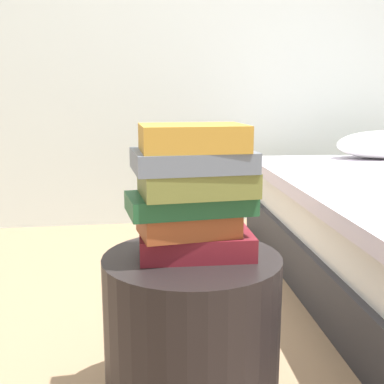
# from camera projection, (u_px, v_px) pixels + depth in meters

# --- Properties ---
(wall_back) EXTENTS (7.00, 0.08, 2.60)m
(wall_back) POSITION_uv_depth(u_px,v_px,m) (143.00, 14.00, 2.99)
(wall_back) COLOR silver
(wall_back) RESTS_ON ground_plane
(side_table) EXTENTS (0.45, 0.45, 0.43)m
(side_table) POSITION_uv_depth(u_px,v_px,m) (192.00, 336.00, 1.26)
(side_table) COLOR black
(side_table) RESTS_ON ground_plane
(book_maroon) EXTENTS (0.29, 0.17, 0.06)m
(book_maroon) POSITION_uv_depth(u_px,v_px,m) (196.00, 244.00, 1.23)
(book_maroon) COLOR maroon
(book_maroon) RESTS_ON side_table
(book_rust) EXTENTS (0.25, 0.18, 0.06)m
(book_rust) POSITION_uv_depth(u_px,v_px,m) (188.00, 223.00, 1.21)
(book_rust) COLOR #994723
(book_rust) RESTS_ON book_maroon
(book_forest) EXTENTS (0.31, 0.20, 0.04)m
(book_forest) POSITION_uv_depth(u_px,v_px,m) (190.00, 203.00, 1.19)
(book_forest) COLOR #1E512D
(book_forest) RESTS_ON book_rust
(book_olive) EXTENTS (0.28, 0.20, 0.06)m
(book_olive) POSITION_uv_depth(u_px,v_px,m) (197.00, 183.00, 1.18)
(book_olive) COLOR olive
(book_olive) RESTS_ON book_forest
(book_slate) EXTENTS (0.29, 0.22, 0.05)m
(book_slate) POSITION_uv_depth(u_px,v_px,m) (193.00, 160.00, 1.17)
(book_slate) COLOR slate
(book_slate) RESTS_ON book_olive
(book_ochre) EXTENTS (0.25, 0.18, 0.06)m
(book_ochre) POSITION_uv_depth(u_px,v_px,m) (192.00, 138.00, 1.15)
(book_ochre) COLOR #B7842D
(book_ochre) RESTS_ON book_slate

